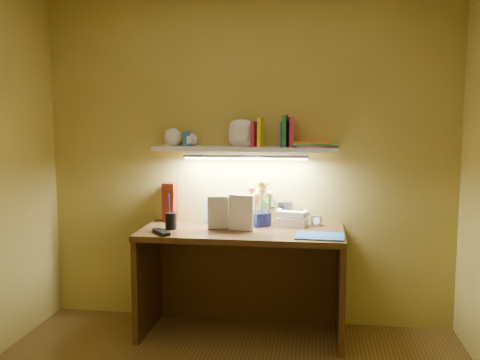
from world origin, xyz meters
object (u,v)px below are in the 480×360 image
object	(u,v)px
desk	(241,283)
telephone	(293,218)
flower_bouquet	(258,202)
desk_clock	(316,220)
whisky_bottle	(170,204)

from	to	relation	value
desk	telephone	size ratio (longest dim) A/B	6.83
flower_bouquet	telephone	bearing A→B (deg)	0.43
desk_clock	whisky_bottle	distance (m)	1.09
whisky_bottle	telephone	bearing A→B (deg)	-3.43
flower_bouquet	desk_clock	bearing A→B (deg)	5.54
desk_clock	whisky_bottle	size ratio (longest dim) A/B	0.28
flower_bouquet	desk_clock	size ratio (longest dim) A/B	4.45
flower_bouquet	desk_clock	distance (m)	0.44
flower_bouquet	desk_clock	xyz separation A→B (m)	(0.41, 0.04, -0.13)
desk_clock	whisky_bottle	bearing A→B (deg)	-157.76
telephone	whisky_bottle	xyz separation A→B (m)	(-0.92, 0.05, 0.07)
desk	whisky_bottle	distance (m)	0.80
desk_clock	whisky_bottle	world-z (taller)	whisky_bottle
telephone	desk_clock	size ratio (longest dim) A/B	2.74
whisky_bottle	desk	bearing A→B (deg)	-22.93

